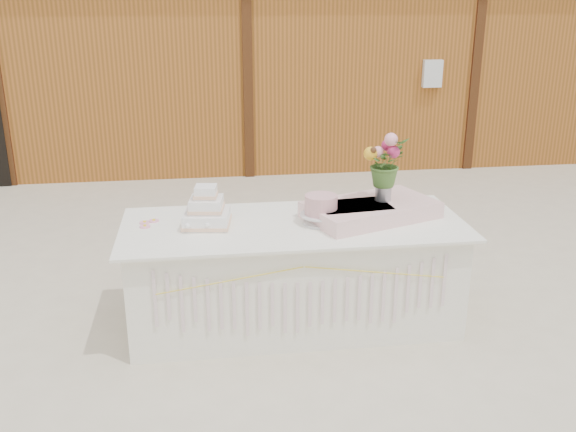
% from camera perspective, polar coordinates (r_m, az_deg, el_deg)
% --- Properties ---
extents(ground, '(80.00, 80.00, 0.00)m').
position_cam_1_polar(ground, '(4.80, 0.50, -9.33)').
color(ground, beige).
rests_on(ground, ground).
extents(barn, '(12.60, 4.60, 3.30)m').
position_cam_1_polar(barn, '(10.20, -4.61, 15.71)').
color(barn, '#9E5821').
rests_on(barn, ground).
extents(cake_table, '(2.40, 1.00, 0.77)m').
position_cam_1_polar(cake_table, '(4.62, 0.52, -5.14)').
color(cake_table, white).
rests_on(cake_table, ground).
extents(wedding_cake, '(0.36, 0.36, 0.28)m').
position_cam_1_polar(wedding_cake, '(4.44, -7.24, 0.34)').
color(wedding_cake, white).
rests_on(wedding_cake, cake_table).
extents(pink_cake_stand, '(0.29, 0.29, 0.21)m').
position_cam_1_polar(pink_cake_stand, '(4.44, 2.95, 0.72)').
color(pink_cake_stand, silver).
rests_on(pink_cake_stand, cake_table).
extents(satin_runner, '(1.03, 0.80, 0.11)m').
position_cam_1_polar(satin_runner, '(4.62, 7.36, 0.55)').
color(satin_runner, beige).
rests_on(satin_runner, cake_table).
extents(flower_vase, '(0.12, 0.12, 0.16)m').
position_cam_1_polar(flower_vase, '(4.64, 8.48, 2.33)').
color(flower_vase, '#A1A1A6').
rests_on(flower_vase, satin_runner).
extents(bouquet, '(0.41, 0.41, 0.34)m').
position_cam_1_polar(bouquet, '(4.57, 8.63, 5.33)').
color(bouquet, '#436D2B').
rests_on(bouquet, flower_vase).
extents(loose_flowers, '(0.17, 0.37, 0.02)m').
position_cam_1_polar(loose_flowers, '(4.56, -12.26, -0.61)').
color(loose_flowers, pink).
rests_on(loose_flowers, cake_table).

